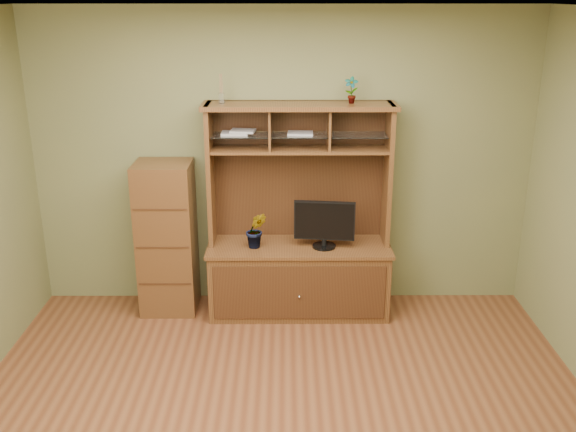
{
  "coord_description": "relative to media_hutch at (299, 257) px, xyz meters",
  "views": [
    {
      "loc": [
        0.03,
        -3.63,
        2.79
      ],
      "look_at": [
        0.05,
        1.2,
        1.1
      ],
      "focal_mm": 40.0,
      "sensor_mm": 36.0,
      "label": 1
    }
  ],
  "objects": [
    {
      "name": "magazines",
      "position": [
        -0.35,
        0.08,
        1.13
      ],
      "size": [
        0.79,
        0.19,
        0.04
      ],
      "color": "#A4A4A9",
      "rests_on": "media_hutch"
    },
    {
      "name": "reed_diffuser",
      "position": [
        -0.66,
        0.08,
        1.47
      ],
      "size": [
        0.05,
        0.05,
        0.25
      ],
      "color": "silver",
      "rests_on": "media_hutch"
    },
    {
      "name": "room",
      "position": [
        -0.15,
        -1.73,
        0.83
      ],
      "size": [
        4.54,
        4.04,
        2.74
      ],
      "color": "#5A2E19",
      "rests_on": "ground"
    },
    {
      "name": "top_plant",
      "position": [
        0.44,
        0.08,
        1.49
      ],
      "size": [
        0.13,
        0.1,
        0.22
      ],
      "primitive_type": "imported",
      "rotation": [
        0.0,
        0.0,
        -0.23
      ],
      "color": "#365E21",
      "rests_on": "media_hutch"
    },
    {
      "name": "orchid_plant",
      "position": [
        -0.38,
        -0.08,
        0.29
      ],
      "size": [
        0.19,
        0.15,
        0.33
      ],
      "primitive_type": "imported",
      "rotation": [
        0.0,
        0.0,
        0.04
      ],
      "color": "#365F20",
      "rests_on": "media_hutch"
    },
    {
      "name": "media_hutch",
      "position": [
        0.0,
        0.0,
        0.0
      ],
      "size": [
        1.66,
        0.61,
        1.9
      ],
      "color": "#422613",
      "rests_on": "room"
    },
    {
      "name": "side_cabinet",
      "position": [
        -1.19,
        0.03,
        0.17
      ],
      "size": [
        0.5,
        0.45,
        1.39
      ],
      "color": "#422613",
      "rests_on": "room"
    },
    {
      "name": "monitor",
      "position": [
        0.22,
        -0.08,
        0.35
      ],
      "size": [
        0.53,
        0.21,
        0.42
      ],
      "rotation": [
        0.0,
        0.0,
        -0.11
      ],
      "color": "black",
      "rests_on": "media_hutch"
    }
  ]
}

